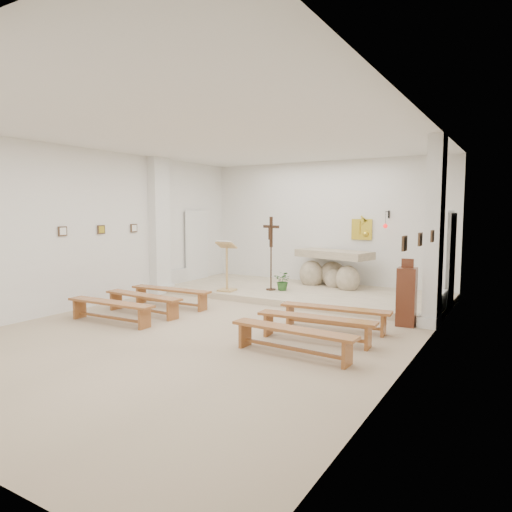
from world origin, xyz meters
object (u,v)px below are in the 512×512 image
Objects in this scene: bench_left_front at (171,293)px; bench_right_third at (293,335)px; crucifix_stand at (271,248)px; bench_left_second at (143,299)px; bench_right_second at (316,323)px; donation_pedestal at (407,296)px; lectern at (227,266)px; bench_left_third at (110,307)px; bench_right_front at (335,313)px; altar at (333,271)px.

bench_left_front is 1.00× the size of bench_right_third.
bench_left_second is at bearing -91.79° from crucifix_stand.
donation_pedestal is at bearing 57.17° from bench_right_second.
lectern is 3.39m from bench_left_third.
donation_pedestal reaches higher than bench_right_third.
lectern reaches higher than bench_right_front.
lectern is at bearing -119.31° from altar.
bench_right_third is (3.87, 0.00, 0.00)m from bench_left_third.
bench_right_second is 3.97m from bench_left_third.
bench_left_front is 1.00× the size of bench_right_front.
bench_left_front is 3.97m from bench_right_second.
crucifix_stand is at bearing 58.35° from bench_left_front.
altar is at bearing 65.74° from bench_left_second.
altar is 1.08× the size of bench_left_second.
bench_left_front is 1.71m from bench_left_third.
bench_right_front is 1.00× the size of bench_right_third.
altar is 5.56m from bench_right_third.
donation_pedestal is at bearing 24.51° from bench_left_second.
lectern is 1.20m from crucifix_stand.
altar is at bearing 106.66° from bench_right_front.
bench_right_front is at bearing -31.73° from lectern.
donation_pedestal is 5.00m from bench_left_front.
bench_left_second is (-3.87, -0.85, 0.00)m from bench_right_front.
bench_right_second is at bearing -42.21° from lectern.
bench_left_front is 1.00× the size of bench_left_second.
bench_left_second is 1.00× the size of bench_right_third.
altar is 1.08× the size of bench_right_third.
bench_left_second is at bearing 170.39° from bench_right_third.
crucifix_stand is 0.92× the size of bench_left_third.
bench_right_front is at bearing -52.75° from altar.
bench_right_third is at bearing -114.95° from donation_pedestal.
lectern is at bearing 149.66° from bench_right_front.
bench_right_third is (0.00, -1.71, 0.00)m from bench_right_front.
bench_right_second is at bearing -95.32° from bench_right_front.
bench_left_front is 4.23m from bench_right_third.
lectern is 0.64× the size of bench_right_third.
bench_left_second and bench_left_third have the same top height.
bench_left_third is (0.00, -0.85, 0.00)m from bench_left_second.
bench_right_front is 4.23m from bench_left_third.
altar reaches higher than bench_right_second.
crucifix_stand is 0.92× the size of bench_right_second.
bench_left_front is 1.00× the size of bench_right_second.
donation_pedestal is at bearing 27.01° from bench_left_third.
lectern reaches higher than donation_pedestal.
crucifix_stand is 0.92× the size of bench_left_second.
bench_left_second is at bearing 88.09° from bench_left_third.
bench_left_front is (-0.40, -1.62, -0.46)m from lectern.
bench_right_front is 1.00× the size of bench_right_second.
bench_right_front is (2.60, -2.33, -0.90)m from crucifix_stand.
bench_left_front is at bearing -110.70° from lectern.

